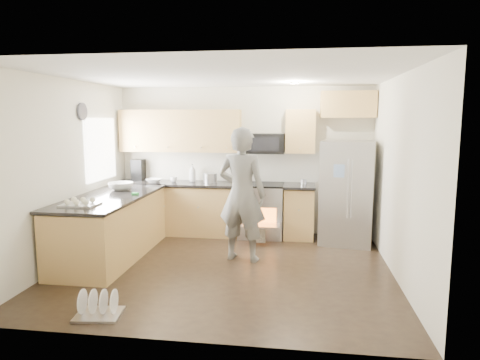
# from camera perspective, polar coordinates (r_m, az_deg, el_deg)

# --- Properties ---
(ground) EXTENTS (4.50, 4.50, 0.00)m
(ground) POSITION_cam_1_polar(r_m,az_deg,el_deg) (6.03, -2.05, -11.62)
(ground) COLOR black
(ground) RESTS_ON ground
(room_shell) EXTENTS (4.54, 4.04, 2.62)m
(room_shell) POSITION_cam_1_polar(r_m,az_deg,el_deg) (5.71, -2.48, 4.47)
(room_shell) COLOR silver
(room_shell) RESTS_ON ground
(back_cabinet_run) EXTENTS (4.45, 0.64, 2.50)m
(back_cabinet_run) POSITION_cam_1_polar(r_m,az_deg,el_deg) (7.59, -4.18, -0.02)
(back_cabinet_run) COLOR tan
(back_cabinet_run) RESTS_ON ground
(peninsula) EXTENTS (0.96, 2.36, 1.05)m
(peninsula) POSITION_cam_1_polar(r_m,az_deg,el_deg) (6.64, -16.81, -5.91)
(peninsula) COLOR tan
(peninsula) RESTS_ON ground
(stove_range) EXTENTS (0.76, 0.97, 1.79)m
(stove_range) POSITION_cam_1_polar(r_m,az_deg,el_deg) (7.44, 2.86, -2.43)
(stove_range) COLOR #B7B7BC
(stove_range) RESTS_ON ground
(refrigerator) EXTENTS (0.93, 0.78, 1.69)m
(refrigerator) POSITION_cam_1_polar(r_m,az_deg,el_deg) (7.18, 14.05, -1.67)
(refrigerator) COLOR #B7B7BC
(refrigerator) RESTS_ON ground
(person) EXTENTS (0.78, 0.59, 1.93)m
(person) POSITION_cam_1_polar(r_m,az_deg,el_deg) (6.13, 0.25, -1.95)
(person) COLOR gray
(person) RESTS_ON ground
(dish_rack) EXTENTS (0.50, 0.42, 0.29)m
(dish_rack) POSITION_cam_1_polar(r_m,az_deg,el_deg) (4.89, -18.34, -15.99)
(dish_rack) COLOR #B7B7BC
(dish_rack) RESTS_ON ground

